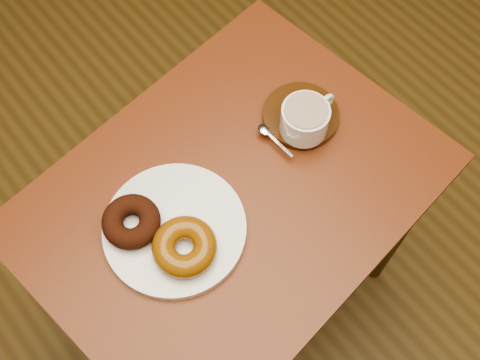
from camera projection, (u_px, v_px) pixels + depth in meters
ground at (298, 336)px, 1.65m from camera, size 6.00×6.00×0.00m
cafe_table at (232, 215)px, 1.18m from camera, size 0.79×0.63×0.69m
donut_plate at (175, 229)px, 1.04m from camera, size 0.26×0.26×0.02m
donut_cinnamon at (131, 222)px, 1.02m from camera, size 0.11×0.11×0.04m
donut_caramel at (184, 247)px, 1.00m from camera, size 0.11×0.11×0.04m
saucer at (301, 116)px, 1.14m from camera, size 0.16×0.16×0.02m
coffee_cup at (305, 119)px, 1.09m from camera, size 0.12×0.09×0.06m
teaspoon at (267, 133)px, 1.11m from camera, size 0.02×0.09×0.01m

